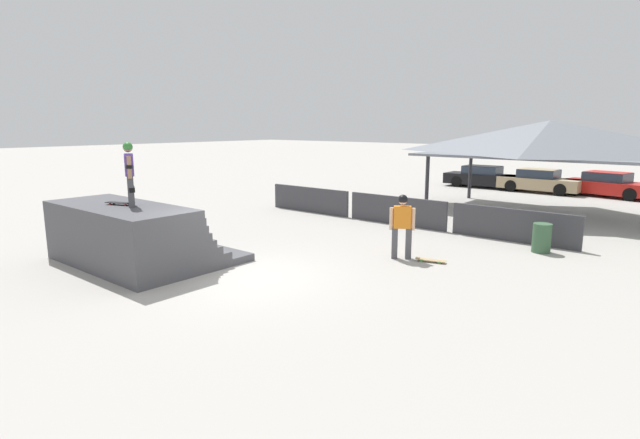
{
  "coord_description": "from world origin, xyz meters",
  "views": [
    {
      "loc": [
        8.99,
        -7.71,
        3.66
      ],
      "look_at": [
        -0.35,
        3.47,
        0.88
      ],
      "focal_mm": 28.0,
      "sensor_mm": 36.0,
      "label": 1
    }
  ],
  "objects": [
    {
      "name": "barrier_fence",
      "position": [
        -0.51,
        8.08,
        0.53
      ],
      "size": [
        12.58,
        0.12,
        1.05
      ],
      "color": "#3D3D42",
      "rests_on": "ground"
    },
    {
      "name": "skateboard_on_ground",
      "position": [
        2.9,
        4.2,
        0.06
      ],
      "size": [
        0.83,
        0.41,
        0.09
      ],
      "rotation": [
        0.0,
        0.0,
        3.41
      ],
      "color": "green",
      "rests_on": "ground"
    },
    {
      "name": "parked_car_black",
      "position": [
        -2.46,
        21.06,
        0.6
      ],
      "size": [
        4.45,
        1.72,
        1.27
      ],
      "rotation": [
        0.0,
        0.0,
        0.02
      ],
      "color": "black",
      "rests_on": "ground"
    },
    {
      "name": "pavilion_shelter",
      "position": [
        2.98,
        14.06,
        3.08
      ],
      "size": [
        9.97,
        5.31,
        3.84
      ],
      "color": "#2D2D33",
      "rests_on": "ground"
    },
    {
      "name": "bystander_walking",
      "position": [
        2.12,
        4.03,
        1.05
      ],
      "size": [
        0.65,
        0.47,
        1.79
      ],
      "rotation": [
        0.0,
        0.0,
        3.7
      ],
      "color": "#4C4C51",
      "rests_on": "ground"
    },
    {
      "name": "trash_bin",
      "position": [
        4.88,
        7.24,
        0.42
      ],
      "size": [
        0.52,
        0.52,
        0.85
      ],
      "primitive_type": "cylinder",
      "color": "#385B3D",
      "rests_on": "ground"
    },
    {
      "name": "ground_plane",
      "position": [
        0.0,
        0.0,
        0.0
      ],
      "size": [
        160.0,
        160.0,
        0.0
      ],
      "primitive_type": "plane",
      "color": "#ADA8A0"
    },
    {
      "name": "quarter_pipe_ramp",
      "position": [
        -3.18,
        -1.0,
        0.72
      ],
      "size": [
        4.66,
        3.5,
        1.61
      ],
      "color": "#4C4C51",
      "rests_on": "ground"
    },
    {
      "name": "parked_car_red",
      "position": [
        4.02,
        21.35,
        0.6
      ],
      "size": [
        4.53,
        2.5,
        1.27
      ],
      "rotation": [
        0.0,
        0.0,
        -0.2
      ],
      "color": "red",
      "rests_on": "ground"
    },
    {
      "name": "skater_on_deck",
      "position": [
        -2.77,
        -1.14,
        2.54
      ],
      "size": [
        0.68,
        0.46,
        1.63
      ],
      "rotation": [
        0.0,
        0.0,
        -0.49
      ],
      "color": "#4C4C51",
      "rests_on": "quarter_pipe_ramp"
    },
    {
      "name": "skateboard_on_deck",
      "position": [
        -3.18,
        -1.22,
        1.66
      ],
      "size": [
        0.82,
        0.48,
        0.09
      ],
      "rotation": [
        0.0,
        0.0,
        0.38
      ],
      "color": "red",
      "rests_on": "quarter_pipe_ramp"
    },
    {
      "name": "parked_car_tan",
      "position": [
        0.78,
        20.9,
        0.6
      ],
      "size": [
        4.28,
        1.84,
        1.27
      ],
      "rotation": [
        0.0,
        0.0,
        -0.04
      ],
      "color": "tan",
      "rests_on": "ground"
    }
  ]
}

